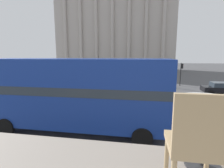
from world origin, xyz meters
TOP-DOWN VIEW (x-y plane):
  - double_decker_bus at (-3.27, 6.94)m, footprint 10.12×2.75m
  - cafe_dining_table at (0.95, -0.35)m, footprint 0.60×0.60m
  - cafe_chair_0 at (0.71, -0.88)m, footprint 0.40×0.40m
  - plaza_building_left at (-7.53, 50.01)m, footprint 32.71×13.05m
  - traffic_light_near at (-3.30, 10.20)m, footprint 0.42×0.24m
  - traffic_light_mid at (-0.42, 15.94)m, footprint 0.42×0.24m
  - traffic_light_far at (5.86, 24.09)m, footprint 0.42×0.24m
  - car_black at (9.26, 19.10)m, footprint 4.20×1.93m
  - pedestrian_olive at (-5.07, 31.92)m, footprint 0.32×0.32m
  - pedestrian_black at (4.51, 22.11)m, footprint 0.32×0.32m
  - pedestrian_blue at (-4.51, 26.30)m, footprint 0.32×0.32m

SIDE VIEW (x-z plane):
  - car_black at x=9.26m, z-range 0.02..1.37m
  - pedestrian_black at x=4.51m, z-range 0.12..1.77m
  - pedestrian_olive at x=-5.07m, z-range 0.12..1.79m
  - pedestrian_blue at x=-4.51m, z-range 0.13..1.87m
  - traffic_light_far at x=5.86m, z-range 0.52..3.82m
  - double_decker_bus at x=-3.27m, z-range 0.24..4.43m
  - traffic_light_near at x=-3.30m, z-range 0.56..4.12m
  - traffic_light_mid at x=-0.42m, z-range 0.57..4.22m
  - cafe_chair_0 at x=0.71m, z-range 3.29..4.20m
  - cafe_dining_table at x=0.95m, z-range 3.40..4.13m
  - plaza_building_left at x=-7.53m, z-range -0.01..25.64m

